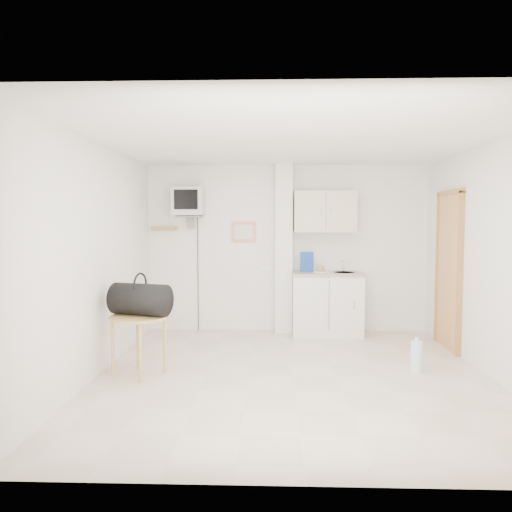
{
  "coord_description": "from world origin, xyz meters",
  "views": [
    {
      "loc": [
        -0.22,
        -5.28,
        1.66
      ],
      "look_at": [
        -0.41,
        0.6,
        1.25
      ],
      "focal_mm": 35.0,
      "sensor_mm": 36.0,
      "label": 1
    }
  ],
  "objects_px": {
    "crt_television": "(188,202)",
    "water_bottle": "(416,356)",
    "round_table": "(139,324)",
    "duffel_bag": "(140,299)"
  },
  "relations": [
    {
      "from": "round_table",
      "to": "water_bottle",
      "type": "bearing_deg",
      "value": 4.33
    },
    {
      "from": "crt_television",
      "to": "water_bottle",
      "type": "height_order",
      "value": "crt_television"
    },
    {
      "from": "duffel_bag",
      "to": "water_bottle",
      "type": "height_order",
      "value": "duffel_bag"
    },
    {
      "from": "crt_television",
      "to": "water_bottle",
      "type": "relative_size",
      "value": 5.62
    },
    {
      "from": "crt_television",
      "to": "round_table",
      "type": "bearing_deg",
      "value": -95.54
    },
    {
      "from": "duffel_bag",
      "to": "crt_television",
      "type": "bearing_deg",
      "value": 101.42
    },
    {
      "from": "duffel_bag",
      "to": "water_bottle",
      "type": "distance_m",
      "value": 3.09
    },
    {
      "from": "water_bottle",
      "to": "crt_television",
      "type": "bearing_deg",
      "value": 146.96
    },
    {
      "from": "round_table",
      "to": "water_bottle",
      "type": "distance_m",
      "value": 3.06
    },
    {
      "from": "round_table",
      "to": "water_bottle",
      "type": "height_order",
      "value": "round_table"
    }
  ]
}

